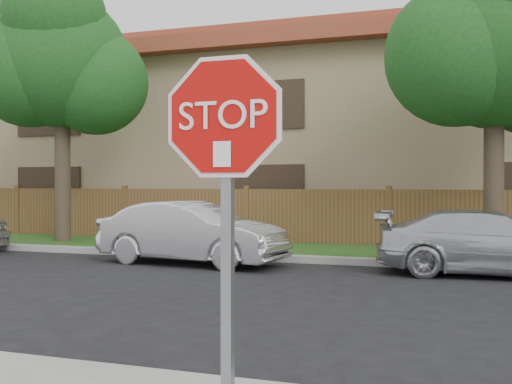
% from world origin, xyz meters
% --- Properties ---
extents(far_curb, '(70.00, 0.30, 0.15)m').
position_xyz_m(far_curb, '(0.00, 8.15, 0.07)').
color(far_curb, gray).
rests_on(far_curb, ground).
extents(grass_strip, '(70.00, 3.00, 0.12)m').
position_xyz_m(grass_strip, '(0.00, 9.80, 0.06)').
color(grass_strip, '#1E4714').
rests_on(grass_strip, ground).
extents(fence, '(70.00, 0.12, 1.60)m').
position_xyz_m(fence, '(0.00, 11.40, 0.80)').
color(fence, brown).
rests_on(fence, ground).
extents(apartment_building, '(35.20, 9.20, 7.20)m').
position_xyz_m(apartment_building, '(0.00, 17.00, 3.53)').
color(apartment_building, '#9E8762').
rests_on(apartment_building, ground).
extents(tree_left, '(4.80, 3.90, 7.78)m').
position_xyz_m(tree_left, '(-8.98, 9.57, 5.22)').
color(tree_left, '#382B21').
rests_on(tree_left, ground).
extents(tree_mid, '(4.80, 3.90, 7.35)m').
position_xyz_m(tree_mid, '(2.52, 9.57, 4.87)').
color(tree_mid, '#382B21').
rests_on(tree_mid, ground).
extents(stop_sign, '(1.01, 0.13, 2.55)m').
position_xyz_m(stop_sign, '(0.41, -1.48, 1.83)').
color(stop_sign, gray).
rests_on(stop_sign, sidewalk_near).
extents(sedan_left, '(4.30, 1.93, 1.37)m').
position_xyz_m(sedan_left, '(-3.75, 7.11, 0.68)').
color(sedan_left, silver).
rests_on(sedan_left, ground).
extents(sedan_right, '(4.39, 1.98, 1.25)m').
position_xyz_m(sedan_right, '(2.33, 7.47, 0.62)').
color(sedan_right, silver).
rests_on(sedan_right, ground).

